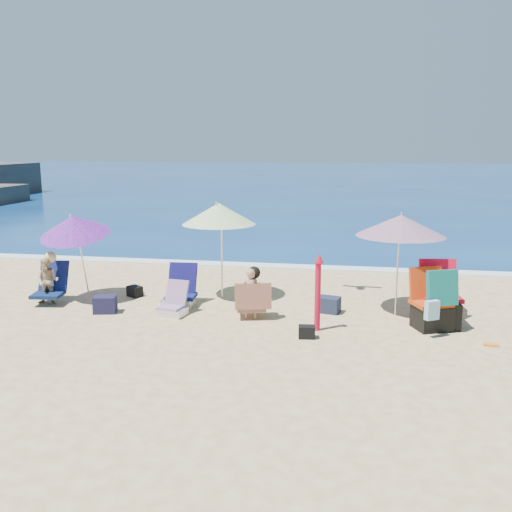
% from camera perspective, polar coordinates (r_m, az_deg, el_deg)
% --- Properties ---
extents(ground, '(120.00, 120.00, 0.00)m').
position_cam_1_polar(ground, '(9.54, 0.75, -7.72)').
color(ground, '#D8BC84').
rests_on(ground, ground).
extents(sea, '(120.00, 80.00, 0.12)m').
position_cam_1_polar(sea, '(54.02, 8.46, 7.84)').
color(sea, navy).
rests_on(sea, ground).
extents(foam, '(120.00, 0.50, 0.04)m').
position_cam_1_polar(foam, '(14.41, 3.99, -1.10)').
color(foam, white).
rests_on(foam, ground).
extents(umbrella_turquoise, '(2.15, 2.15, 1.88)m').
position_cam_1_polar(umbrella_turquoise, '(10.57, 14.45, 3.01)').
color(umbrella_turquoise, white).
rests_on(umbrella_turquoise, ground).
extents(umbrella_striped, '(1.78, 1.78, 1.99)m').
position_cam_1_polar(umbrella_striped, '(11.29, -3.78, 4.29)').
color(umbrella_striped, white).
rests_on(umbrella_striped, ground).
extents(umbrella_blue, '(1.39, 1.44, 1.87)m').
position_cam_1_polar(umbrella_blue, '(11.68, -17.98, 2.96)').
color(umbrella_blue, white).
rests_on(umbrella_blue, ground).
extents(furled_umbrella, '(0.16, 0.16, 1.33)m').
position_cam_1_polar(furled_umbrella, '(9.48, 6.30, -3.31)').
color(furled_umbrella, '#B50C2A').
rests_on(furled_umbrella, ground).
extents(chair_navy, '(0.65, 0.76, 0.80)m').
position_cam_1_polar(chair_navy, '(11.10, -7.73, -3.94)').
color(chair_navy, '#0E164E').
rests_on(chair_navy, ground).
extents(chair_rainbow, '(0.54, 0.61, 0.61)m').
position_cam_1_polar(chair_rainbow, '(10.54, -8.35, -5.06)').
color(chair_rainbow, '#E4505E').
rests_on(chair_rainbow, ground).
extents(camp_chair_left, '(0.74, 0.79, 1.12)m').
position_cam_1_polar(camp_chair_left, '(10.29, 18.04, -4.91)').
color(camp_chair_left, '#9F0B1B').
rests_on(camp_chair_left, ground).
extents(camp_chair_right, '(0.79, 1.01, 1.09)m').
position_cam_1_polar(camp_chair_right, '(10.02, 17.48, -4.98)').
color(camp_chair_right, '#BF370D').
rests_on(camp_chair_right, ground).
extents(person_center, '(0.71, 0.61, 0.95)m').
position_cam_1_polar(person_center, '(10.11, -0.46, -3.90)').
color(person_center, tan).
rests_on(person_center, ground).
extents(person_left, '(0.64, 0.81, 1.03)m').
position_cam_1_polar(person_left, '(11.82, -20.28, -2.33)').
color(person_left, tan).
rests_on(person_left, ground).
extents(bag_navy_a, '(0.46, 0.37, 0.32)m').
position_cam_1_polar(bag_navy_a, '(10.93, -15.04, -4.76)').
color(bag_navy_a, '#171631').
rests_on(bag_navy_a, ground).
extents(bag_black_a, '(0.37, 0.34, 0.22)m').
position_cam_1_polar(bag_black_a, '(11.94, -12.19, -3.51)').
color(bag_black_a, black).
rests_on(bag_black_a, ground).
extents(bag_tan, '(0.33, 0.28, 0.25)m').
position_cam_1_polar(bag_tan, '(10.70, 7.13, -4.99)').
color(bag_tan, tan).
rests_on(bag_tan, ground).
extents(bag_navy_b, '(0.46, 0.38, 0.30)m').
position_cam_1_polar(bag_navy_b, '(10.67, 7.40, -4.91)').
color(bag_navy_b, '#192238').
rests_on(bag_navy_b, ground).
extents(bag_black_b, '(0.28, 0.21, 0.20)m').
position_cam_1_polar(bag_black_b, '(9.27, 5.16, -7.67)').
color(bag_black_b, black).
rests_on(bag_black_b, ground).
extents(orange_item, '(0.24, 0.13, 0.03)m').
position_cam_1_polar(orange_item, '(9.65, 22.73, -8.31)').
color(orange_item, orange).
rests_on(orange_item, ground).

